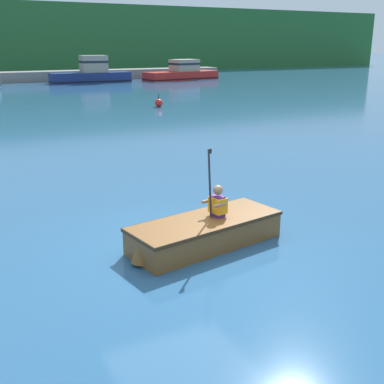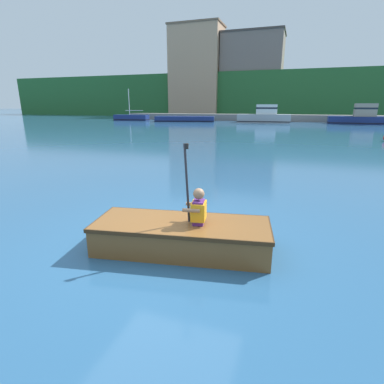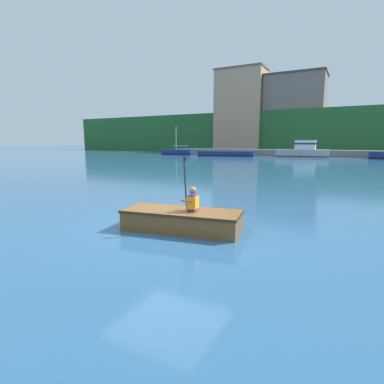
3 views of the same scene
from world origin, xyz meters
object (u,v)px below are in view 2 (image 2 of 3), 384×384
at_px(moored_boat_dock_center_near, 362,117).
at_px(person_paddler, 198,208).
at_px(moored_boat_dock_west_end, 185,119).
at_px(moored_boat_dock_east_inner, 131,118).
at_px(rowboat_foreground, 179,234).
at_px(moored_boat_dock_west_inner, 264,116).

height_order(moored_boat_dock_center_near, person_paddler, moored_boat_dock_center_near).
xyz_separation_m(moored_boat_dock_west_end, moored_boat_dock_east_inner, (-8.39, 0.28, 0.06)).
distance_m(moored_boat_dock_east_inner, rowboat_foreground, 41.30).
height_order(moored_boat_dock_west_end, person_paddler, person_paddler).
bearing_deg(person_paddler, rowboat_foreground, -170.50).
distance_m(moored_boat_dock_west_end, rowboat_foreground, 37.41).
bearing_deg(moored_boat_dock_west_end, moored_boat_dock_west_inner, 4.94).
height_order(moored_boat_dock_west_inner, person_paddler, moored_boat_dock_west_inner).
distance_m(moored_boat_dock_west_inner, rowboat_foreground, 36.11).
height_order(moored_boat_dock_west_end, moored_boat_dock_center_near, moored_boat_dock_center_near).
distance_m(moored_boat_dock_center_near, moored_boat_dock_east_inner, 30.00).
distance_m(moored_boat_dock_west_inner, person_paddler, 36.07).
bearing_deg(moored_boat_dock_east_inner, moored_boat_dock_west_end, -1.91).
bearing_deg(rowboat_foreground, moored_boat_dock_west_inner, 93.88).
distance_m(moored_boat_dock_west_inner, moored_boat_dock_east_inner, 18.86).
bearing_deg(person_paddler, moored_boat_dock_east_inner, 121.40).
distance_m(rowboat_foreground, person_paddler, 0.55).
bearing_deg(person_paddler, moored_boat_dock_west_inner, 94.35).
distance_m(moored_boat_dock_west_inner, moored_boat_dock_center_near, 11.15).
bearing_deg(moored_boat_dock_east_inner, person_paddler, -58.60).
xyz_separation_m(moored_boat_dock_west_end, moored_boat_dock_center_near, (21.58, 1.53, 0.45)).
bearing_deg(person_paddler, moored_boat_dock_west_end, 110.60).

